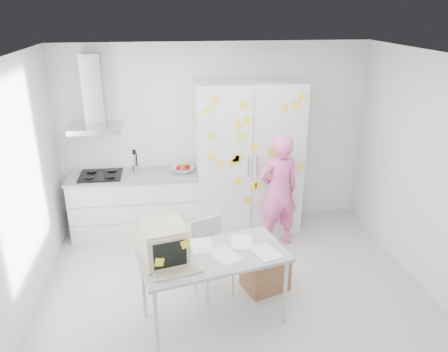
{
  "coord_description": "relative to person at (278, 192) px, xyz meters",
  "views": [
    {
      "loc": [
        -0.69,
        -4.19,
        3.17
      ],
      "look_at": [
        -0.02,
        0.77,
        1.2
      ],
      "focal_mm": 35.0,
      "sensor_mm": 36.0,
      "label": 1
    }
  ],
  "objects": [
    {
      "name": "floor",
      "position": [
        -0.77,
        -1.1,
        -0.81
      ],
      "size": [
        4.5,
        4.0,
        0.02
      ],
      "primitive_type": "cube",
      "color": "silver",
      "rests_on": "ground"
    },
    {
      "name": "walls",
      "position": [
        -0.77,
        -0.38,
        0.55
      ],
      "size": [
        4.52,
        4.01,
        2.7
      ],
      "color": "white",
      "rests_on": "ground"
    },
    {
      "name": "ceiling",
      "position": [
        -0.77,
        -1.1,
        1.9
      ],
      "size": [
        4.5,
        4.0,
        0.02
      ],
      "primitive_type": "cube",
      "color": "white",
      "rests_on": "walls"
    },
    {
      "name": "counter_run",
      "position": [
        -1.96,
        0.6,
        -0.33
      ],
      "size": [
        1.84,
        0.63,
        1.28
      ],
      "color": "white",
      "rests_on": "ground"
    },
    {
      "name": "range_hood",
      "position": [
        -2.42,
        0.74,
        1.16
      ],
      "size": [
        0.7,
        0.48,
        1.01
      ],
      "color": "silver",
      "rests_on": "walls"
    },
    {
      "name": "tall_cabinet",
      "position": [
        -0.32,
        0.57,
        0.3
      ],
      "size": [
        1.5,
        0.68,
        2.2
      ],
      "color": "silver",
      "rests_on": "ground"
    },
    {
      "name": "person",
      "position": [
        0.0,
        0.0,
        0.0
      ],
      "size": [
        0.65,
        0.49,
        1.6
      ],
      "primitive_type": "imported",
      "rotation": [
        0.0,
        0.0,
        3.35
      ],
      "color": "pink",
      "rests_on": "ground"
    },
    {
      "name": "desk",
      "position": [
        -1.36,
        -1.51,
        0.1
      ],
      "size": [
        1.62,
        1.07,
        1.19
      ],
      "rotation": [
        0.0,
        0.0,
        0.23
      ],
      "color": "#9DA1A8",
      "rests_on": "ground"
    },
    {
      "name": "chair",
      "position": [
        -1.03,
        -0.95,
        -0.29
      ],
      "size": [
        0.53,
        0.53,
        0.9
      ],
      "rotation": [
        0.0,
        0.0,
        0.38
      ],
      "color": "silver",
      "rests_on": "ground"
    },
    {
      "name": "cardboard_box",
      "position": [
        -0.39,
        -1.0,
        -0.59
      ],
      "size": [
        0.59,
        0.53,
        0.43
      ],
      "rotation": [
        0.0,
        0.0,
        0.33
      ],
      "color": "#8D5F3D",
      "rests_on": "ground"
    }
  ]
}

